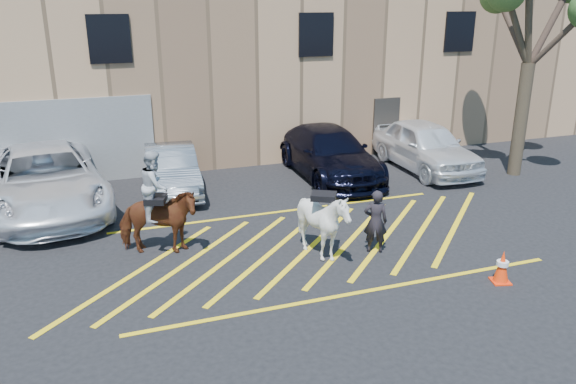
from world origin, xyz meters
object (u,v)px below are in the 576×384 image
object	(u,v)px
car_white_pickup	(46,180)
handler	(376,221)
car_blue_suv	(329,153)
car_white_suv	(425,146)
car_silver_sedan	(171,170)
traffic_cone	(502,266)
mounted_bay	(157,213)
saddled_white	(323,223)
tree	(536,2)

from	to	relation	value
car_white_pickup	handler	xyz separation A→B (m)	(7.50, -5.72, -0.12)
car_blue_suv	car_white_suv	size ratio (longest dim) A/B	1.11
car_silver_sedan	car_white_pickup	bearing A→B (deg)	-169.09
car_white_suv	traffic_cone	distance (m)	8.58
mounted_bay	car_blue_suv	bearing A→B (deg)	34.92
saddled_white	tree	bearing A→B (deg)	24.05
car_white_pickup	handler	world-z (taller)	car_white_pickup
car_white_suv	mounted_bay	distance (m)	10.66
car_silver_sedan	traffic_cone	world-z (taller)	car_silver_sedan
car_white_pickup	car_white_suv	world-z (taller)	car_white_pickup
car_blue_suv	saddled_white	size ratio (longest dim) A/B	2.77
car_silver_sedan	traffic_cone	distance (m)	10.25
traffic_cone	handler	bearing A→B (deg)	128.39
handler	traffic_cone	bearing A→B (deg)	152.84
traffic_cone	saddled_white	bearing A→B (deg)	142.51
car_white_pickup	car_white_suv	size ratio (longest dim) A/B	1.28
saddled_white	traffic_cone	size ratio (longest dim) A/B	2.79
car_blue_suv	tree	size ratio (longest dim) A/B	0.77
saddled_white	tree	world-z (taller)	tree
car_white_suv	saddled_white	size ratio (longest dim) A/B	2.49
traffic_cone	car_white_pickup	bearing A→B (deg)	139.29
car_white_suv	traffic_cone	xyz separation A→B (m)	(-3.15, -7.96, -0.50)
car_white_pickup	mounted_bay	distance (m)	4.86
handler	car_blue_suv	bearing A→B (deg)	-78.83
car_white_pickup	car_silver_sedan	world-z (taller)	car_white_pickup
car_silver_sedan	tree	distance (m)	12.71
car_white_suv	handler	size ratio (longest dim) A/B	3.27
mounted_bay	saddled_white	size ratio (longest dim) A/B	1.24
car_silver_sedan	tree	world-z (taller)	tree
traffic_cone	mounted_bay	bearing A→B (deg)	149.66
car_silver_sedan	mounted_bay	bearing A→B (deg)	-98.73
tree	car_silver_sedan	bearing A→B (deg)	169.57
mounted_bay	tree	bearing A→B (deg)	11.09
car_white_pickup	tree	bearing A→B (deg)	-13.44
car_blue_suv	handler	size ratio (longest dim) A/B	3.63
car_white_pickup	traffic_cone	xyz separation A→B (m)	(9.33, -8.03, -0.54)
mounted_bay	tree	world-z (taller)	tree
mounted_bay	car_silver_sedan	bearing A→B (deg)	77.73
car_silver_sedan	saddled_white	distance (m)	6.62
car_white_pickup	car_white_suv	bearing A→B (deg)	-7.51
car_blue_suv	car_silver_sedan	bearing A→B (deg)	179.58
saddled_white	traffic_cone	xyz separation A→B (m)	(3.14, -2.41, -0.50)
car_silver_sedan	handler	bearing A→B (deg)	-54.28
saddled_white	traffic_cone	world-z (taller)	saddled_white
handler	mounted_bay	xyz separation A→B (m)	(-4.89, 1.63, 0.25)
car_white_pickup	car_white_suv	xyz separation A→B (m)	(12.48, -0.07, -0.04)
handler	traffic_cone	xyz separation A→B (m)	(1.83, -2.31, -0.41)
car_white_suv	saddled_white	xyz separation A→B (m)	(-6.28, -5.56, -0.00)
car_white_pickup	car_silver_sedan	xyz separation A→B (m)	(3.61, 0.47, -0.19)
car_blue_suv	traffic_cone	bearing A→B (deg)	-85.93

